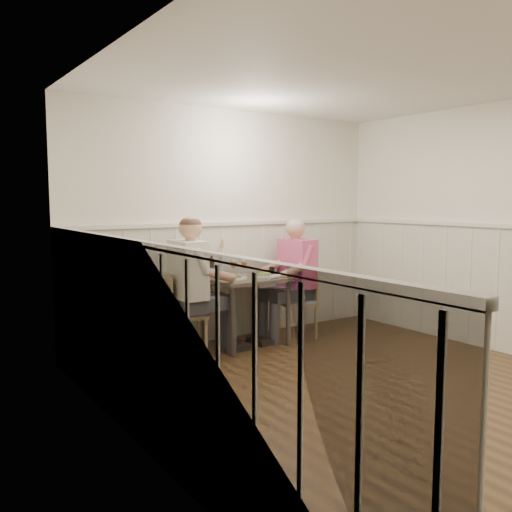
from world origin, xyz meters
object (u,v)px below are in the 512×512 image
Objects in this scene: chair_right at (301,298)px; beer_bottle at (212,268)px; dining_table at (246,287)px; chair_left at (181,311)px; diner_cream at (192,297)px; grass_vase at (220,258)px; man_in_pink at (294,287)px.

chair_right is 1.15m from beer_bottle.
chair_left reaches higher than dining_table.
grass_vase is (0.54, 0.37, 0.33)m from diner_cream.
man_in_pink reaches higher than grass_vase.
grass_vase is (0.61, 0.24, 0.49)m from chair_left.
chair_left reaches higher than chair_right.
dining_table is 0.69m from diner_cream.
diner_cream reaches higher than man_in_pink.
diner_cream reaches higher than grass_vase.
chair_left is 0.60m from beer_bottle.
man_in_pink reaches higher than dining_table.
chair_right is at bearing -4.42° from dining_table.
grass_vase is at bearing 34.03° from diner_cream.
dining_table is at bearing 175.58° from chair_right.
man_in_pink reaches higher than beer_bottle.
diner_cream is (0.07, -0.13, 0.16)m from chair_left.
diner_cream is 3.44× the size of grass_vase.
chair_right reaches higher than dining_table.
dining_table is 0.56× the size of diner_cream.
chair_left is at bearing -164.37° from beer_bottle.
chair_left is at bearing -158.35° from grass_vase.
chair_left is 0.60× the size of man_in_pink.
beer_bottle is at bearing 166.86° from chair_right.
dining_table is 0.65m from man_in_pink.
man_in_pink reaches higher than chair_left.
chair_right is 0.59× the size of man_in_pink.
chair_left is (-1.48, 0.12, 0.01)m from chair_right.
chair_right is at bearing -4.81° from chair_left.
beer_bottle is at bearing 33.93° from diner_cream.
chair_left is 0.21m from diner_cream.
grass_vase is at bearing 21.65° from chair_left.
dining_table is 0.97× the size of chair_left.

